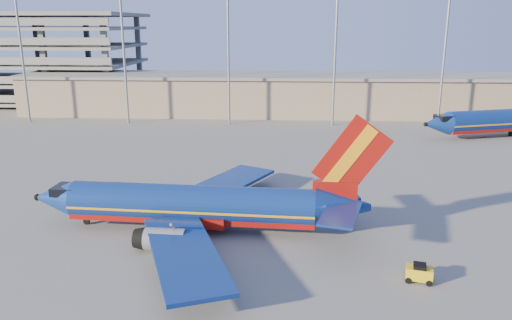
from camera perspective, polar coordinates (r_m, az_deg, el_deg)
The scene contains 6 objects.
ground at distance 53.20m, azimuth -2.91°, elevation -5.56°, with size 220.00×220.00×0.00m, color slate.
terminal_building at distance 108.51m, azimuth 5.56°, elevation 7.52°, with size 122.00×16.00×8.50m.
parking_garage at distance 140.83m, azimuth -26.00°, elevation 10.90°, with size 62.00×32.00×21.40m.
light_mast_row at distance 95.43m, azimuth 2.97°, elevation 14.48°, with size 101.60×1.60×28.65m.
aircraft_main at distance 47.33m, azimuth -6.39°, elevation -5.19°, with size 33.77×32.43×11.43m.
baggage_tug at distance 40.63m, azimuth 18.16°, elevation -12.13°, with size 2.21×1.63×1.43m.
Camera 1 is at (5.35, -49.41, 18.97)m, focal length 35.00 mm.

